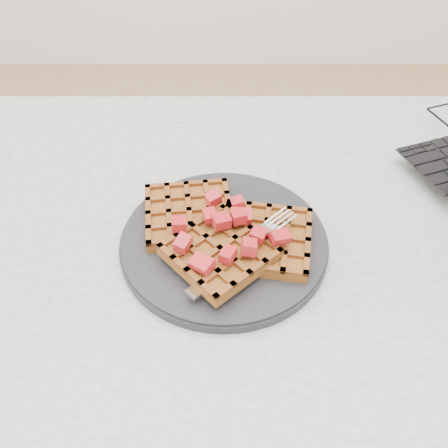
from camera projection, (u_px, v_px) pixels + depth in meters
name	position (u px, v px, depth m)	size (l,w,h in m)	color
table	(315.00, 319.00, 0.69)	(1.20, 0.80, 0.75)	beige
plate	(224.00, 242.00, 0.63)	(0.26, 0.26, 0.02)	black
waffles	(224.00, 233.00, 0.62)	(0.22, 0.21, 0.03)	#92521F
strawberry_pile	(224.00, 216.00, 0.60)	(0.15, 0.15, 0.02)	#910108
fork	(250.00, 253.00, 0.60)	(0.02, 0.18, 0.02)	silver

